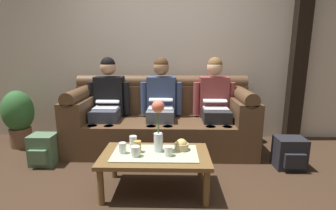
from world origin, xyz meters
name	(u,v)px	position (x,y,z in m)	size (l,w,h in m)	color
ground_plane	(155,195)	(0.00, 0.00, 0.00)	(14.00, 14.00, 0.00)	#382619
back_wall_patterned	(163,40)	(0.00, 1.70, 1.45)	(6.00, 0.12, 2.90)	beige
timber_pillar	(300,40)	(1.94, 1.58, 1.45)	(0.20, 0.20, 2.90)	black
couch	(161,121)	(0.00, 1.17, 0.37)	(2.37, 0.88, 0.96)	#513823
person_left	(108,100)	(-0.71, 1.17, 0.66)	(0.56, 0.67, 1.22)	#383D4C
person_middle	(161,100)	(0.00, 1.17, 0.66)	(0.56, 0.67, 1.22)	#595B66
person_right	(215,101)	(0.71, 1.17, 0.66)	(0.56, 0.67, 1.22)	#232326
coffee_table	(155,158)	(0.00, 0.09, 0.32)	(1.00, 0.58, 0.38)	brown
flower_vase	(158,123)	(0.03, 0.13, 0.65)	(0.12, 0.12, 0.49)	silver
snack_bowl	(182,145)	(0.25, 0.17, 0.42)	(0.13, 0.13, 0.11)	tan
cup_near_left	(138,147)	(-0.16, 0.10, 0.43)	(0.07, 0.07, 0.11)	gold
cup_near_right	(133,142)	(-0.22, 0.20, 0.44)	(0.07, 0.07, 0.12)	silver
cup_far_center	(123,148)	(-0.30, 0.07, 0.43)	(0.07, 0.07, 0.10)	silver
cup_far_left	(135,151)	(-0.17, 0.01, 0.42)	(0.08, 0.08, 0.09)	silver
cup_far_right	(168,151)	(0.12, 0.02, 0.42)	(0.07, 0.07, 0.09)	white
backpack_right	(290,153)	(1.47, 0.58, 0.17)	(0.32, 0.29, 0.35)	black
backpack_left	(43,150)	(-1.33, 0.60, 0.18)	(0.28, 0.27, 0.36)	#4C6B4C
potted_plant	(19,116)	(-1.95, 1.17, 0.43)	(0.40, 0.40, 0.78)	brown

